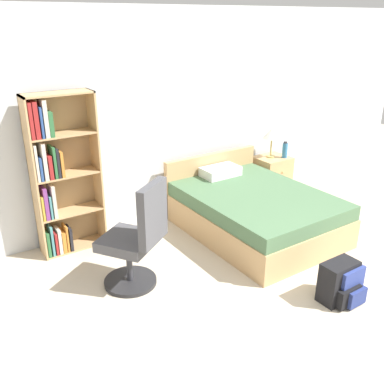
{
  "coord_description": "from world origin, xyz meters",
  "views": [
    {
      "loc": [
        -2.75,
        -1.37,
        2.46
      ],
      "look_at": [
        -0.52,
        1.98,
        0.81
      ],
      "focal_mm": 40.0,
      "sensor_mm": 36.0,
      "label": 1
    }
  ],
  "objects_px": {
    "backpack_black": "(339,283)",
    "backpack_blue": "(346,284)",
    "bookshelf": "(58,176)",
    "office_chair": "(137,240)",
    "table_lamp": "(272,134)",
    "bed": "(252,210)",
    "water_bottle": "(285,150)",
    "nightstand": "(271,176)"
  },
  "relations": [
    {
      "from": "table_lamp",
      "to": "backpack_black",
      "type": "bearing_deg",
      "value": -118.87
    },
    {
      "from": "bed",
      "to": "backpack_blue",
      "type": "distance_m",
      "value": 1.59
    },
    {
      "from": "table_lamp",
      "to": "backpack_black",
      "type": "height_order",
      "value": "table_lamp"
    },
    {
      "from": "backpack_blue",
      "to": "backpack_black",
      "type": "bearing_deg",
      "value": 150.49
    },
    {
      "from": "nightstand",
      "to": "water_bottle",
      "type": "height_order",
      "value": "water_bottle"
    },
    {
      "from": "bookshelf",
      "to": "table_lamp",
      "type": "relative_size",
      "value": 4.07
    },
    {
      "from": "backpack_black",
      "to": "backpack_blue",
      "type": "distance_m",
      "value": 0.07
    },
    {
      "from": "bookshelf",
      "to": "water_bottle",
      "type": "distance_m",
      "value": 3.23
    },
    {
      "from": "water_bottle",
      "to": "bookshelf",
      "type": "bearing_deg",
      "value": 176.94
    },
    {
      "from": "nightstand",
      "to": "backpack_blue",
      "type": "distance_m",
      "value": 2.62
    },
    {
      "from": "bookshelf",
      "to": "office_chair",
      "type": "relative_size",
      "value": 1.6
    },
    {
      "from": "bookshelf",
      "to": "backpack_blue",
      "type": "distance_m",
      "value": 3.1
    },
    {
      "from": "bookshelf",
      "to": "water_bottle",
      "type": "relative_size",
      "value": 7.44
    },
    {
      "from": "bed",
      "to": "backpack_blue",
      "type": "relative_size",
      "value": 5.4
    },
    {
      "from": "backpack_black",
      "to": "table_lamp",
      "type": "bearing_deg",
      "value": 61.13
    },
    {
      "from": "backpack_blue",
      "to": "bed",
      "type": "bearing_deg",
      "value": 82.32
    },
    {
      "from": "nightstand",
      "to": "backpack_black",
      "type": "height_order",
      "value": "nightstand"
    },
    {
      "from": "office_chair",
      "to": "backpack_black",
      "type": "relative_size",
      "value": 2.8
    },
    {
      "from": "nightstand",
      "to": "water_bottle",
      "type": "xyz_separation_m",
      "value": [
        0.13,
        -0.1,
        0.4
      ]
    },
    {
      "from": "office_chair",
      "to": "nightstand",
      "type": "xyz_separation_m",
      "value": [
        2.72,
        1.04,
        -0.21
      ]
    },
    {
      "from": "bookshelf",
      "to": "backpack_blue",
      "type": "xyz_separation_m",
      "value": [
        1.86,
        -2.37,
        -0.72
      ]
    },
    {
      "from": "table_lamp",
      "to": "water_bottle",
      "type": "bearing_deg",
      "value": -42.59
    },
    {
      "from": "water_bottle",
      "to": "nightstand",
      "type": "bearing_deg",
      "value": 140.75
    },
    {
      "from": "bed",
      "to": "office_chair",
      "type": "height_order",
      "value": "office_chair"
    },
    {
      "from": "office_chair",
      "to": "water_bottle",
      "type": "distance_m",
      "value": 3.0
    },
    {
      "from": "bookshelf",
      "to": "office_chair",
      "type": "distance_m",
      "value": 1.23
    },
    {
      "from": "backpack_black",
      "to": "office_chair",
      "type": "bearing_deg",
      "value": 139.23
    },
    {
      "from": "table_lamp",
      "to": "water_bottle",
      "type": "height_order",
      "value": "table_lamp"
    },
    {
      "from": "table_lamp",
      "to": "backpack_blue",
      "type": "bearing_deg",
      "value": -117.42
    },
    {
      "from": "water_bottle",
      "to": "backpack_blue",
      "type": "xyz_separation_m",
      "value": [
        -1.36,
        -2.2,
        -0.52
      ]
    },
    {
      "from": "nightstand",
      "to": "table_lamp",
      "type": "distance_m",
      "value": 0.63
    },
    {
      "from": "bookshelf",
      "to": "backpack_black",
      "type": "bearing_deg",
      "value": -52.39
    },
    {
      "from": "bookshelf",
      "to": "table_lamp",
      "type": "xyz_separation_m",
      "value": [
        3.07,
        -0.04,
        0.03
      ]
    },
    {
      "from": "water_bottle",
      "to": "backpack_black",
      "type": "xyz_separation_m",
      "value": [
        -1.42,
        -2.17,
        -0.5
      ]
    },
    {
      "from": "bookshelf",
      "to": "backpack_black",
      "type": "relative_size",
      "value": 4.48
    },
    {
      "from": "bed",
      "to": "water_bottle",
      "type": "distance_m",
      "value": 1.37
    },
    {
      "from": "office_chair",
      "to": "backpack_blue",
      "type": "distance_m",
      "value": 1.99
    },
    {
      "from": "bookshelf",
      "to": "bed",
      "type": "bearing_deg",
      "value": -21.18
    },
    {
      "from": "bed",
      "to": "nightstand",
      "type": "bearing_deg",
      "value": 35.87
    },
    {
      "from": "nightstand",
      "to": "office_chair",
      "type": "bearing_deg",
      "value": -159.17
    },
    {
      "from": "bookshelf",
      "to": "backpack_black",
      "type": "xyz_separation_m",
      "value": [
        1.8,
        -2.34,
        -0.7
      ]
    },
    {
      "from": "bookshelf",
      "to": "office_chair",
      "type": "height_order",
      "value": "bookshelf"
    }
  ]
}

